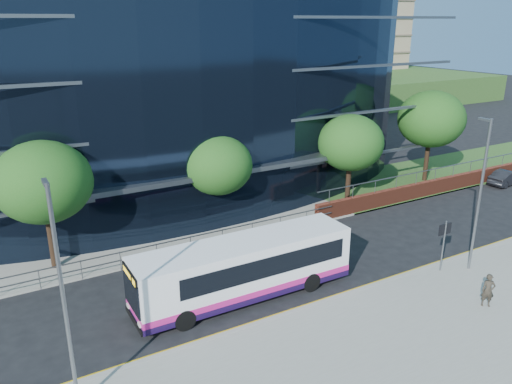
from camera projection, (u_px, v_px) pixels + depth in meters
ground at (353, 281)px, 25.48m from camera, size 200.00×200.00×0.00m
pavement_near at (430, 329)px, 21.35m from camera, size 80.00×8.00×0.15m
kerb at (367, 288)px, 24.63m from camera, size 80.00×0.25×0.16m
yellow_line_outer at (364, 288)px, 24.82m from camera, size 80.00×0.08×0.01m
yellow_line_inner at (362, 286)px, 24.94m from camera, size 80.00×0.08×0.01m
far_forecourt at (167, 229)px, 31.67m from camera, size 50.00×8.00×0.10m
grass_verge at (477, 165)px, 45.75m from camera, size 36.00×8.00×0.12m
glass_office at (141, 84)px, 38.10m from camera, size 44.00×23.10×16.00m
retaining_wall at (485, 176)px, 40.66m from camera, size 34.00×0.40×2.11m
guard_railings at (157, 248)px, 27.20m from camera, size 24.00×0.05×1.10m
apartment_block at (282, 30)px, 83.82m from camera, size 60.00×42.00×30.00m
street_sign at (444, 235)px, 25.59m from camera, size 0.85×0.09×2.80m
tree_far_a at (43, 182)px, 25.17m from camera, size 4.95×4.95×6.98m
tree_far_b at (218, 165)px, 30.49m from camera, size 4.29×4.29×6.05m
tree_far_c at (351, 143)px, 34.67m from camera, size 4.62×4.62×6.51m
tree_far_d at (431, 119)px, 39.50m from camera, size 5.28×5.28×7.44m
tree_dist_e at (300, 83)px, 68.09m from camera, size 4.62×4.62×6.51m
tree_dist_f at (377, 77)px, 77.35m from camera, size 4.29×4.29×6.05m
streetlight_west at (63, 295)px, 15.67m from camera, size 0.15×0.77×8.00m
streetlight_east at (480, 192)px, 25.06m from camera, size 0.15×0.77×8.00m
city_bus at (246, 268)px, 23.54m from camera, size 10.79×2.52×2.91m
parked_car at (507, 177)px, 40.24m from camera, size 3.79×1.67×1.21m
pedestrian_b at (488, 290)px, 22.73m from camera, size 0.69×0.66×1.59m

